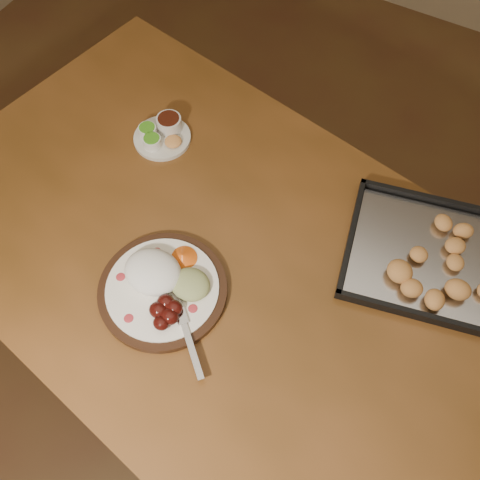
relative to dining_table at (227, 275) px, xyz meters
The scene contains 5 objects.
ground 0.66m from the dining_table, 71.53° to the left, with size 4.00×4.00×0.00m, color brown.
dining_table is the anchor object (origin of this frame).
dinner_plate 0.20m from the dining_table, 119.98° to the right, with size 0.32×0.28×0.06m.
condiment_saucer 0.40m from the dining_table, 144.88° to the left, with size 0.15×0.15×0.05m.
baking_tray 0.49m from the dining_table, 27.50° to the left, with size 0.48×0.40×0.04m.
Camera 1 is at (0.28, -0.57, 1.81)m, focal length 40.00 mm.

